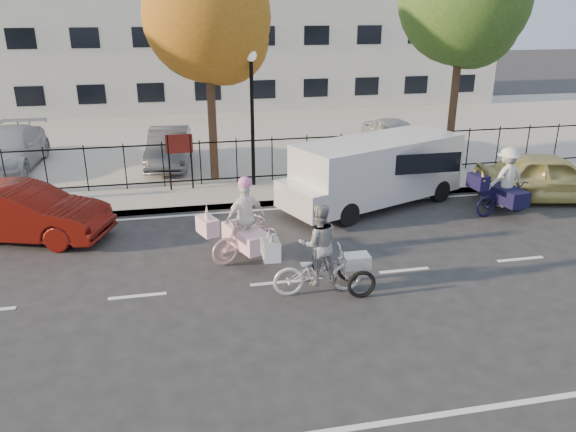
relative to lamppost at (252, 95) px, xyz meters
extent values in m
plane|color=#333334|center=(-0.50, -6.80, -3.11)|extent=(120.00, 120.00, 0.00)
cube|color=#A8A399|center=(-0.50, -1.75, -3.04)|extent=(60.00, 0.10, 0.15)
cube|color=#A8A399|center=(-0.50, -0.70, -3.04)|extent=(60.00, 2.20, 0.15)
cube|color=#A8A399|center=(-0.50, 8.20, -3.04)|extent=(60.00, 15.60, 0.15)
cube|color=silver|center=(-0.50, 18.20, -0.11)|extent=(34.00, 10.00, 6.00)
cylinder|color=black|center=(0.00, 0.00, -0.96)|extent=(0.12, 0.12, 4.00)
sphere|color=white|center=(0.00, 0.00, 1.19)|extent=(0.36, 0.36, 0.36)
cylinder|color=black|center=(-2.70, 0.00, -2.06)|extent=(0.06, 0.06, 1.80)
cylinder|color=black|center=(-2.00, 0.00, -2.06)|extent=(0.06, 0.06, 1.80)
cube|color=#59140F|center=(-2.35, 0.00, -1.46)|extent=(0.85, 0.04, 0.60)
imported|color=white|center=(0.26, -7.41, -2.61)|extent=(1.92, 0.70, 1.00)
imported|color=white|center=(0.26, -7.41, -1.99)|extent=(0.87, 0.68, 1.76)
cube|color=white|center=(-0.74, -7.39, -2.00)|extent=(0.35, 0.62, 0.40)
cone|color=white|center=(-0.74, -7.26, -1.73)|extent=(0.16, 0.16, 0.20)
cone|color=white|center=(-0.74, -7.52, -1.73)|extent=(0.16, 0.16, 0.20)
torus|color=black|center=(1.10, -7.81, -2.80)|extent=(0.63, 0.10, 0.62)
torus|color=black|center=(1.10, -7.03, -2.80)|extent=(0.63, 0.10, 0.62)
cube|color=white|center=(1.10, -7.42, -2.44)|extent=(0.56, 0.40, 0.28)
imported|color=beige|center=(-0.99, -5.47, -2.57)|extent=(1.87, 1.12, 1.09)
imported|color=white|center=(-0.99, -5.47, -2.02)|extent=(1.09, 0.75, 1.71)
cube|color=#FABEC7|center=(-1.90, -5.82, -2.02)|extent=(0.52, 0.68, 0.39)
cone|color=silver|center=(-1.90, -5.82, -1.68)|extent=(0.13, 0.13, 0.35)
cube|color=#FABEC7|center=(-0.99, -5.47, -2.51)|extent=(1.06, 1.54, 0.44)
sphere|color=#FF78C7|center=(-0.99, -5.47, -1.17)|extent=(0.30, 0.30, 0.30)
imported|color=#151037|center=(6.78, -3.85, -2.61)|extent=(1.99, 0.98, 1.00)
imported|color=silver|center=(6.78, -3.85, -1.99)|extent=(1.22, 0.83, 1.75)
cube|color=black|center=(5.79, -4.02, -2.00)|extent=(0.43, 0.66, 0.40)
cone|color=gold|center=(5.79, -3.82, -1.78)|extent=(0.13, 0.26, 0.36)
cone|color=gold|center=(5.79, -4.22, -1.78)|extent=(0.13, 0.26, 0.36)
cube|color=black|center=(6.78, -3.85, -2.50)|extent=(0.85, 1.53, 0.44)
cube|color=white|center=(3.44, -2.32, -1.95)|extent=(5.60, 3.77, 1.75)
cube|color=white|center=(0.58, -2.32, -2.43)|extent=(1.16, 1.94, 0.78)
cylinder|color=black|center=(1.60, -3.18, -2.77)|extent=(0.73, 0.49, 0.68)
cylinder|color=black|center=(1.60, -1.46, -2.77)|extent=(0.73, 0.49, 0.68)
cylinder|color=black|center=(5.29, -3.18, -2.77)|extent=(0.73, 0.49, 0.68)
cylinder|color=black|center=(5.29, -1.46, -2.77)|extent=(0.73, 0.49, 0.68)
imported|color=#61110B|center=(-6.47, -3.00, -2.39)|extent=(4.67, 2.89, 1.45)
imported|color=#C7BC6C|center=(8.84, -3.00, -2.36)|extent=(4.72, 2.69, 1.51)
imported|color=#B4B8BC|center=(-8.39, 3.78, -2.25)|extent=(2.24, 5.01, 1.43)
imported|color=#52565A|center=(-2.70, 3.07, -2.29)|extent=(1.80, 4.19, 1.34)
imported|color=#B4B8BC|center=(6.18, 2.99, -2.27)|extent=(1.90, 4.14, 1.38)
cylinder|color=#442D1D|center=(-1.20, 1.10, -0.75)|extent=(0.28, 0.28, 4.73)
sphere|color=#9F6219|center=(-1.20, 1.10, 2.29)|extent=(4.05, 4.05, 4.05)
sphere|color=#9F6219|center=(-0.70, 1.30, 1.62)|extent=(2.97, 2.97, 2.97)
cylinder|color=#442D1D|center=(7.53, 1.10, -0.50)|extent=(0.28, 0.28, 5.22)
sphere|color=#385B1E|center=(8.03, 1.30, 2.11)|extent=(3.28, 3.28, 3.28)
camera|label=1|loc=(-2.52, -17.70, 2.66)|focal=35.00mm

